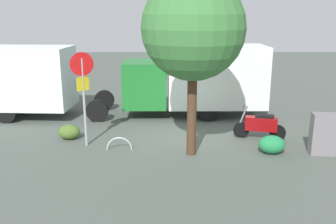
{
  "coord_description": "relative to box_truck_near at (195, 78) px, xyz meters",
  "views": [
    {
      "loc": [
        0.79,
        12.3,
        4.33
      ],
      "look_at": [
        0.67,
        0.15,
        1.05
      ],
      "focal_mm": 39.39,
      "sensor_mm": 36.0,
      "label": 1
    }
  ],
  "objects": [
    {
      "name": "box_truck_far",
      "position": [
        8.21,
        0.13,
        -0.01
      ],
      "size": [
        7.58,
        2.59,
        2.98
      ],
      "rotation": [
        0.0,
        0.0,
        -0.06
      ],
      "color": "black",
      "rests_on": "ground"
    },
    {
      "name": "shrub_mid_verge",
      "position": [
        4.67,
        3.15,
        -1.39
      ],
      "size": [
        0.76,
        0.62,
        0.52
      ],
      "primitive_type": "ellipsoid",
      "color": "#4A6928",
      "rests_on": "ground"
    },
    {
      "name": "street_tree",
      "position": [
        0.46,
        4.64,
        2.23
      ],
      "size": [
        3.06,
        3.06,
        5.42
      ],
      "color": "#47301E",
      "rests_on": "ground"
    },
    {
      "name": "utility_cabinet",
      "position": [
        -3.67,
        4.69,
        -0.98
      ],
      "size": [
        0.79,
        0.49,
        1.32
      ],
      "primitive_type": "cube",
      "rotation": [
        0.0,
        0.0,
        -0.09
      ],
      "color": "slate",
      "rests_on": "ground"
    },
    {
      "name": "shrub_by_tree",
      "position": [
        -2.11,
        4.6,
        -1.35
      ],
      "size": [
        0.85,
        0.69,
        0.58
      ],
      "primitive_type": "ellipsoid",
      "color": "#227E45",
      "rests_on": "ground"
    },
    {
      "name": "motorcycle",
      "position": [
        -2.09,
        3.23,
        -1.12
      ],
      "size": [
        1.77,
        0.73,
        1.2
      ],
      "rotation": [
        0.0,
        0.0,
        -0.26
      ],
      "color": "black",
      "rests_on": "ground"
    },
    {
      "name": "box_truck_near",
      "position": [
        0.0,
        0.0,
        0.0
      ],
      "size": [
        7.48,
        2.22,
        3.01
      ],
      "rotation": [
        0.0,
        0.0,
        0.0
      ],
      "color": "black",
      "rests_on": "ground"
    },
    {
      "name": "bike_rack_hoop",
      "position": [
        2.78,
        4.22,
        -1.64
      ],
      "size": [
        0.85,
        0.05,
        0.85
      ],
      "primitive_type": "torus",
      "rotation": [
        1.57,
        0.0,
        -0.0
      ],
      "color": "#B7B7BC",
      "rests_on": "ground"
    },
    {
      "name": "ground_plane",
      "position": [
        0.51,
        3.27,
        -1.64
      ],
      "size": [
        60.0,
        60.0,
        0.0
      ],
      "primitive_type": "plane",
      "color": "#4B534C"
    },
    {
      "name": "stop_sign",
      "position": [
        3.93,
        3.82,
        0.45
      ],
      "size": [
        0.71,
        0.33,
        3.13
      ],
      "color": "#9E9EA3",
      "rests_on": "ground"
    },
    {
      "name": "shrub_near_sign",
      "position": [
        -4.39,
        3.19,
        -1.4
      ],
      "size": [
        0.72,
        0.59,
        0.49
      ],
      "primitive_type": "ellipsoid",
      "color": "#207341",
      "rests_on": "ground"
    }
  ]
}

